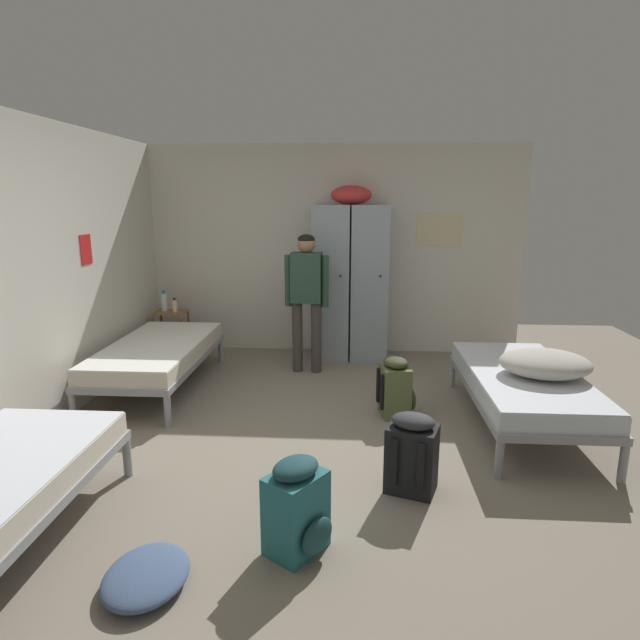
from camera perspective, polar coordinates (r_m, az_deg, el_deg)
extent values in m
plane|color=gray|center=(4.38, -0.24, -12.99)|extent=(8.53, 8.53, 0.00)
cube|color=beige|center=(6.66, 1.39, 7.53)|extent=(4.67, 0.06, 2.57)
cube|color=beige|center=(4.75, -29.31, 3.64)|extent=(0.06, 5.33, 2.57)
cube|color=beige|center=(6.68, 12.78, 9.51)|extent=(0.55, 0.01, 0.40)
cube|color=red|center=(5.51, -23.98, 6.99)|extent=(0.01, 0.20, 0.28)
cube|color=#8C99A3|center=(6.40, 1.21, 4.05)|extent=(0.44, 0.52, 1.85)
cylinder|color=black|center=(6.10, 2.23, 4.80)|extent=(0.02, 0.03, 0.02)
cube|color=#8C99A3|center=(6.40, 5.34, 3.99)|extent=(0.44, 0.52, 1.85)
cylinder|color=black|center=(6.11, 6.57, 4.73)|extent=(0.02, 0.03, 0.02)
ellipsoid|color=red|center=(6.31, 3.40, 13.34)|extent=(0.48, 0.36, 0.22)
cylinder|color=brown|center=(6.74, -17.49, -1.75)|extent=(0.03, 0.03, 0.55)
cylinder|color=brown|center=(6.62, -14.66, -1.82)|extent=(0.03, 0.03, 0.55)
cylinder|color=brown|center=(6.98, -16.70, -1.19)|extent=(0.03, 0.03, 0.55)
cylinder|color=brown|center=(6.87, -13.96, -1.25)|extent=(0.03, 0.03, 0.55)
cube|color=brown|center=(6.82, -15.66, -2.17)|extent=(0.38, 0.30, 0.02)
cube|color=brown|center=(6.74, -15.85, 0.85)|extent=(0.38, 0.30, 0.02)
cylinder|color=gray|center=(5.88, 22.22, -5.62)|extent=(0.06, 0.06, 0.28)
cylinder|color=gray|center=(5.67, 14.11, -5.71)|extent=(0.06, 0.06, 0.28)
cylinder|color=gray|center=(4.31, 29.96, -13.30)|extent=(0.06, 0.06, 0.28)
cylinder|color=gray|center=(4.01, 18.80, -14.10)|extent=(0.06, 0.06, 0.28)
cube|color=gray|center=(4.87, 21.02, -7.21)|extent=(0.90, 1.90, 0.06)
cube|color=silver|center=(4.84, 21.11, -6.09)|extent=(0.87, 1.84, 0.14)
cube|color=silver|center=(4.82, 21.19, -5.25)|extent=(0.86, 1.82, 0.01)
cylinder|color=gray|center=(4.47, -30.27, -12.37)|extent=(0.06, 0.06, 0.28)
cylinder|color=gray|center=(4.08, -20.14, -13.77)|extent=(0.06, 0.06, 0.28)
cylinder|color=gray|center=(5.11, -25.15, -8.69)|extent=(0.06, 0.06, 0.28)
cylinder|color=gray|center=(4.77, -16.15, -9.47)|extent=(0.06, 0.06, 0.28)
cylinder|color=gray|center=(6.69, -17.66, -3.07)|extent=(0.06, 0.06, 0.28)
cylinder|color=gray|center=(6.43, -10.66, -3.31)|extent=(0.06, 0.06, 0.28)
cube|color=gray|center=(5.67, -17.15, -4.11)|extent=(0.90, 1.90, 0.06)
cube|color=beige|center=(5.64, -17.22, -3.14)|extent=(0.87, 1.84, 0.14)
cube|color=white|center=(5.62, -17.27, -2.40)|extent=(0.86, 1.82, 0.01)
ellipsoid|color=#B7B2A8|center=(4.73, 23.16, -4.35)|extent=(0.74, 0.61, 0.21)
cylinder|color=#3D3833|center=(5.91, -0.40, -1.90)|extent=(0.12, 0.12, 0.80)
cylinder|color=#3D3833|center=(5.94, -2.45, -1.82)|extent=(0.12, 0.12, 0.80)
cube|color=#284233|center=(5.79, -1.47, 4.61)|extent=(0.35, 0.22, 0.55)
cylinder|color=#284233|center=(5.76, 0.55, 4.18)|extent=(0.08, 0.08, 0.57)
cylinder|color=#284233|center=(5.83, -3.46, 4.27)|extent=(0.08, 0.08, 0.57)
sphere|color=#936B4C|center=(5.75, -1.49, 8.23)|extent=(0.20, 0.20, 0.20)
ellipsoid|color=black|center=(5.74, -1.49, 8.72)|extent=(0.19, 0.19, 0.11)
cylinder|color=silver|center=(6.76, -16.50, 1.87)|extent=(0.08, 0.08, 0.22)
cylinder|color=#2666B2|center=(6.74, -16.57, 2.93)|extent=(0.04, 0.04, 0.04)
cylinder|color=beige|center=(6.66, -15.44, 1.47)|extent=(0.06, 0.06, 0.15)
cylinder|color=black|center=(6.64, -15.49, 2.21)|extent=(0.03, 0.03, 0.03)
cube|color=#566038|center=(4.85, 8.07, -7.56)|extent=(0.29, 0.35, 0.46)
ellipsoid|color=#383D23|center=(4.91, 9.76, -8.37)|extent=(0.12, 0.25, 0.20)
ellipsoid|color=#383D23|center=(4.76, 8.17, -4.51)|extent=(0.26, 0.32, 0.10)
cube|color=black|center=(4.73, 6.72, -7.75)|extent=(0.03, 0.05, 0.32)
cube|color=black|center=(4.89, 6.29, -7.03)|extent=(0.03, 0.05, 0.32)
cube|color=#23666B|center=(3.10, -2.60, -20.08)|extent=(0.38, 0.40, 0.46)
ellipsoid|color=#193D42|center=(3.07, -0.31, -22.36)|extent=(0.20, 0.24, 0.20)
ellipsoid|color=#193D42|center=(2.96, -2.65, -15.70)|extent=(0.34, 0.36, 0.10)
cube|color=black|center=(3.11, -5.72, -19.49)|extent=(0.05, 0.05, 0.32)
cube|color=black|center=(3.22, -3.41, -18.23)|extent=(0.05, 0.05, 0.32)
cube|color=black|center=(3.68, 9.88, -14.57)|extent=(0.38, 0.33, 0.46)
ellipsoid|color=#2D2D33|center=(3.85, 10.35, -14.68)|extent=(0.25, 0.15, 0.20)
ellipsoid|color=#2D2D33|center=(3.56, 10.05, -10.72)|extent=(0.34, 0.30, 0.10)
cube|color=black|center=(3.54, 10.82, -15.40)|extent=(0.06, 0.04, 0.32)
cube|color=black|center=(3.57, 7.97, -14.99)|extent=(0.06, 0.04, 0.32)
ellipsoid|color=#42567A|center=(3.10, -18.28, -24.76)|extent=(0.43, 0.51, 0.11)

